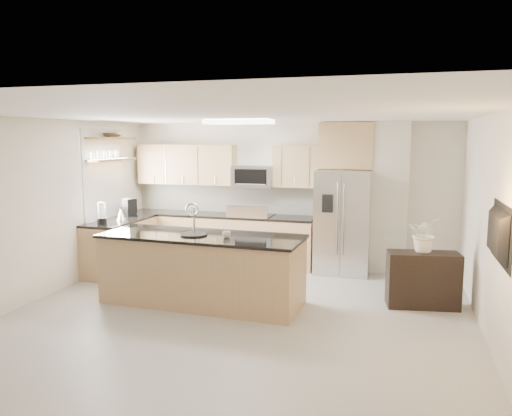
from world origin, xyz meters
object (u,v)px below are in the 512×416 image
(refrigerator, at_px, (343,222))
(coffee_maker, at_px, (130,208))
(range, at_px, (252,240))
(platter, at_px, (193,234))
(blender, at_px, (102,215))
(kettle, at_px, (121,214))
(bowl, at_px, (112,134))
(island, at_px, (202,269))
(cup, at_px, (227,234))
(microwave, at_px, (254,176))
(television, at_px, (493,234))
(credenza, at_px, (423,280))
(flower_vase, at_px, (426,224))

(refrigerator, xyz_separation_m, coffee_maker, (-3.75, -0.64, 0.18))
(range, xyz_separation_m, platter, (-0.14, -2.31, 0.52))
(refrigerator, distance_m, coffee_maker, 3.81)
(range, height_order, blender, blender)
(kettle, relative_size, bowl, 0.55)
(island, relative_size, cup, 26.06)
(cup, height_order, kettle, kettle)
(island, height_order, blender, island)
(microwave, bearing_deg, kettle, -149.02)
(range, relative_size, coffee_maker, 3.56)
(bowl, bearing_deg, cup, -28.70)
(cup, xyz_separation_m, television, (3.16, -0.78, 0.32))
(blender, height_order, kettle, blender)
(microwave, bearing_deg, television, -42.75)
(microwave, xyz_separation_m, coffee_maker, (-2.09, -0.81, -0.56))
(range, xyz_separation_m, bowl, (-2.25, -0.91, 1.92))
(cup, bearing_deg, bowl, 151.30)
(island, bearing_deg, credenza, 15.53)
(microwave, xyz_separation_m, credenza, (2.93, -1.67, -1.25))
(bowl, bearing_deg, credenza, -6.99)
(microwave, height_order, bowl, bowl)
(credenza, distance_m, platter, 3.23)
(blender, height_order, coffee_maker, blender)
(microwave, distance_m, kettle, 2.44)
(refrigerator, bearing_deg, credenza, -49.71)
(flower_vase, height_order, television, television)
(credenza, bearing_deg, microwave, 141.03)
(range, bearing_deg, coffee_maker, -161.86)
(kettle, bearing_deg, blender, -95.76)
(cup, height_order, flower_vase, flower_vase)
(credenza, bearing_deg, kettle, 165.46)
(blender, distance_m, coffee_maker, 0.90)
(credenza, xyz_separation_m, blender, (-5.01, -0.04, 0.70))
(coffee_maker, relative_size, bowl, 0.77)
(island, height_order, kettle, island)
(credenza, distance_m, blender, 5.06)
(kettle, xyz_separation_m, television, (5.54, -2.03, 0.33))
(bowl, bearing_deg, refrigerator, 12.49)
(blender, xyz_separation_m, television, (5.58, -1.53, 0.27))
(range, bearing_deg, credenza, -27.83)
(flower_vase, bearing_deg, coffee_maker, 170.99)
(microwave, relative_size, kettle, 3.31)
(platter, relative_size, bowl, 0.92)
(refrigerator, height_order, bowl, bowl)
(bowl, distance_m, flower_vase, 5.37)
(refrigerator, xyz_separation_m, kettle, (-3.68, -1.05, 0.13))
(platter, bearing_deg, island, 32.45)
(range, xyz_separation_m, television, (3.51, -3.12, 0.88))
(cup, bearing_deg, microwave, 98.14)
(blender, bearing_deg, range, 37.41)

